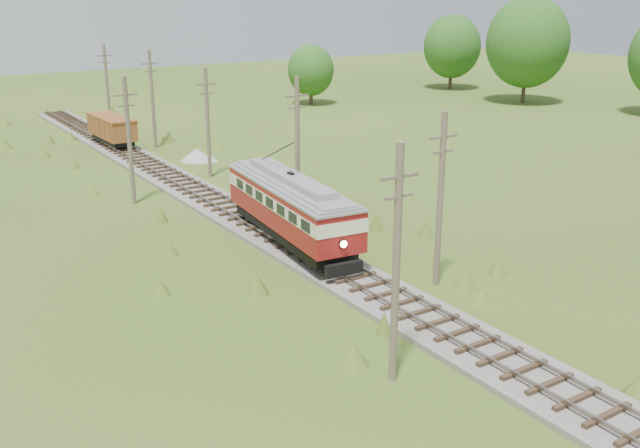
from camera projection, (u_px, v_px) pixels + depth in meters
railbed_main at (232, 212)px, 46.35m from camera, size 3.60×96.00×0.57m
streetcar at (291, 203)px, 39.57m from camera, size 4.15×12.45×5.64m
gondola at (112, 128)px, 65.72m from camera, size 2.59×7.30×2.40m
gravel_pile at (199, 155)px, 61.22m from camera, size 2.92×3.10×1.06m
utility_pole_r_2 at (440, 198)px, 33.97m from camera, size 1.60×0.30×8.60m
utility_pole_r_3 at (298, 147)px, 44.24m from camera, size 1.60×0.30×9.00m
utility_pole_r_4 at (208, 122)px, 54.61m from camera, size 1.60×0.30×8.40m
utility_pole_r_5 at (152, 98)px, 65.12m from camera, size 1.60×0.30×8.90m
utility_pole_r_6 at (107, 85)px, 75.43m from camera, size 1.60×0.30×8.70m
utility_pole_l_a at (396, 264)px, 25.25m from camera, size 1.60×0.30×9.00m
utility_pole_l_b at (129, 140)px, 47.51m from camera, size 1.60×0.30×8.60m
tree_right_4 at (528, 42)px, 91.07m from camera, size 10.50×10.50×13.53m
tree_right_5 at (452, 47)px, 105.36m from camera, size 8.40×8.40×10.82m
tree_mid_b at (311, 70)px, 90.91m from camera, size 5.88×5.88×7.57m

